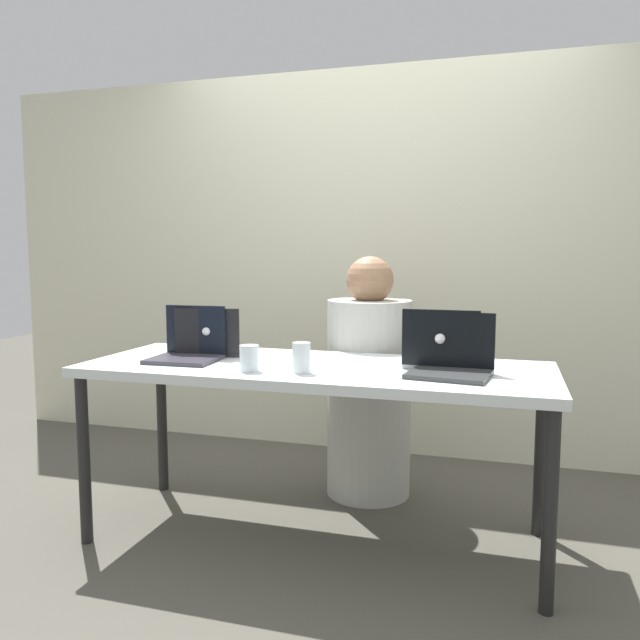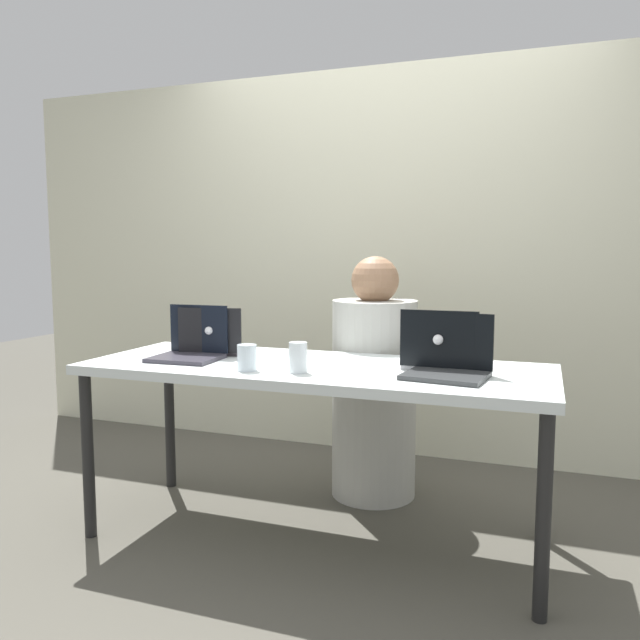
{
  "view_description": "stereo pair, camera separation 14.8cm",
  "coord_description": "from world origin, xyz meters",
  "px_view_note": "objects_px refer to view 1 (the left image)",
  "views": [
    {
      "loc": [
        0.75,
        -2.45,
        1.23
      ],
      "look_at": [
        0.0,
        0.07,
        0.94
      ],
      "focal_mm": 35.0,
      "sensor_mm": 36.0,
      "label": 1
    },
    {
      "loc": [
        0.89,
        -2.4,
        1.23
      ],
      "look_at": [
        0.0,
        0.07,
        0.94
      ],
      "focal_mm": 35.0,
      "sensor_mm": 36.0,
      "label": 2
    }
  ],
  "objects_px": {
    "laptop_back_left": "(211,344)",
    "water_glass_center": "(301,360)",
    "laptop_front_right": "(452,362)",
    "person_at_center": "(369,390)",
    "laptop_back_right": "(442,354)",
    "water_glass_left": "(249,360)",
    "laptop_front_left": "(188,348)"
  },
  "relations": [
    {
      "from": "laptop_back_left",
      "to": "water_glass_center",
      "type": "bearing_deg",
      "value": 139.49
    },
    {
      "from": "laptop_front_right",
      "to": "water_glass_left",
      "type": "relative_size",
      "value": 3.14
    },
    {
      "from": "laptop_back_right",
      "to": "water_glass_left",
      "type": "height_order",
      "value": "laptop_back_right"
    },
    {
      "from": "laptop_front_left",
      "to": "water_glass_left",
      "type": "distance_m",
      "value": 0.39
    },
    {
      "from": "laptop_back_left",
      "to": "laptop_front_right",
      "type": "height_order",
      "value": "laptop_front_right"
    },
    {
      "from": "laptop_back_left",
      "to": "laptop_back_right",
      "type": "height_order",
      "value": "laptop_back_right"
    },
    {
      "from": "water_glass_center",
      "to": "water_glass_left",
      "type": "bearing_deg",
      "value": -172.08
    },
    {
      "from": "laptop_back_left",
      "to": "water_glass_center",
      "type": "distance_m",
      "value": 0.6
    },
    {
      "from": "laptop_front_left",
      "to": "water_glass_left",
      "type": "xyz_separation_m",
      "value": [
        0.36,
        -0.16,
        -0.01
      ]
    },
    {
      "from": "person_at_center",
      "to": "water_glass_center",
      "type": "xyz_separation_m",
      "value": [
        -0.11,
        -0.74,
        0.27
      ]
    },
    {
      "from": "water_glass_center",
      "to": "laptop_back_left",
      "type": "bearing_deg",
      "value": 151.29
    },
    {
      "from": "person_at_center",
      "to": "water_glass_left",
      "type": "xyz_separation_m",
      "value": [
        -0.32,
        -0.77,
        0.27
      ]
    },
    {
      "from": "person_at_center",
      "to": "laptop_front_left",
      "type": "bearing_deg",
      "value": 30.68
    },
    {
      "from": "person_at_center",
      "to": "laptop_front_left",
      "type": "relative_size",
      "value": 4.14
    },
    {
      "from": "laptop_back_right",
      "to": "water_glass_center",
      "type": "relative_size",
      "value": 2.56
    },
    {
      "from": "laptop_front_left",
      "to": "water_glass_left",
      "type": "bearing_deg",
      "value": -26.41
    },
    {
      "from": "laptop_front_right",
      "to": "water_glass_center",
      "type": "distance_m",
      "value": 0.58
    },
    {
      "from": "person_at_center",
      "to": "laptop_front_left",
      "type": "height_order",
      "value": "person_at_center"
    },
    {
      "from": "person_at_center",
      "to": "laptop_front_right",
      "type": "height_order",
      "value": "person_at_center"
    },
    {
      "from": "laptop_front_right",
      "to": "water_glass_center",
      "type": "height_order",
      "value": "laptop_front_right"
    },
    {
      "from": "laptop_back_right",
      "to": "water_glass_center",
      "type": "height_order",
      "value": "laptop_back_right"
    },
    {
      "from": "person_at_center",
      "to": "laptop_back_right",
      "type": "bearing_deg",
      "value": 119.18
    },
    {
      "from": "laptop_back_right",
      "to": "water_glass_left",
      "type": "xyz_separation_m",
      "value": [
        -0.72,
        -0.31,
        -0.01
      ]
    },
    {
      "from": "person_at_center",
      "to": "laptop_back_left",
      "type": "bearing_deg",
      "value": 23.85
    },
    {
      "from": "laptop_front_right",
      "to": "laptop_back_right",
      "type": "height_order",
      "value": "laptop_back_right"
    },
    {
      "from": "laptop_front_right",
      "to": "person_at_center",
      "type": "bearing_deg",
      "value": 133.91
    },
    {
      "from": "person_at_center",
      "to": "water_glass_center",
      "type": "relative_size",
      "value": 10.07
    },
    {
      "from": "laptop_back_left",
      "to": "laptop_front_right",
      "type": "distance_m",
      "value": 1.1
    },
    {
      "from": "laptop_back_left",
      "to": "laptop_back_right",
      "type": "relative_size",
      "value": 1.08
    },
    {
      "from": "laptop_front_left",
      "to": "laptop_front_right",
      "type": "height_order",
      "value": "laptop_front_right"
    },
    {
      "from": "laptop_back_left",
      "to": "laptop_front_right",
      "type": "relative_size",
      "value": 1.02
    },
    {
      "from": "water_glass_left",
      "to": "laptop_front_right",
      "type": "bearing_deg",
      "value": 11.44
    }
  ]
}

